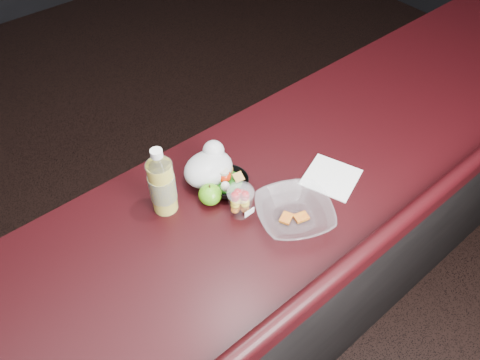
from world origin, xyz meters
name	(u,v)px	position (x,y,z in m)	size (l,w,h in m)	color
counter	(219,307)	(0.00, 0.30, 0.51)	(4.06, 0.71, 1.02)	black
lemonade_bottle	(162,185)	(-0.07, 0.44, 1.12)	(0.08, 0.08, 0.24)	gold
fruit_cup	(241,200)	(0.09, 0.28, 1.08)	(0.08, 0.08, 0.12)	white
green_apple	(210,194)	(0.05, 0.38, 1.05)	(0.07, 0.07, 0.07)	#3D8E10
plastic_bag	(209,166)	(0.10, 0.46, 1.07)	(0.16, 0.13, 0.12)	silver
snack_bowl	(227,183)	(0.12, 0.38, 1.05)	(0.16, 0.16, 0.07)	black
takeout_bowl	(294,213)	(0.19, 0.16, 1.05)	(0.30, 0.30, 0.06)	silver
paper_napkin	(331,177)	(0.41, 0.21, 1.02)	(0.16, 0.16, 0.00)	white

